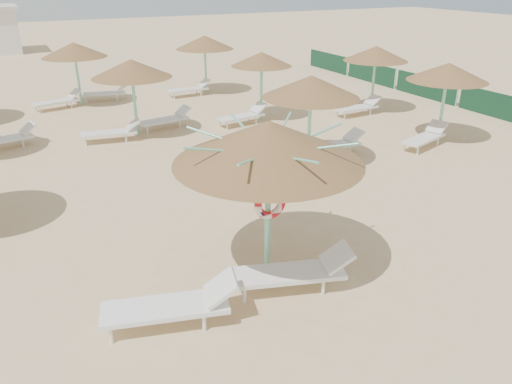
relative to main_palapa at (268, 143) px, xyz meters
name	(u,v)px	position (x,y,z in m)	size (l,w,h in m)	color
ground	(259,279)	(-0.26, -0.16, -2.71)	(120.00, 120.00, 0.00)	#D7B883
main_palapa	(268,143)	(0.00, 0.00, 0.00)	(3.47, 3.47, 3.11)	#7DD9B7
lounger_main_a	(174,305)	(-2.13, -0.70, -2.32)	(2.37, 1.24, 0.82)	white
lounger_main_b	(296,271)	(0.23, -0.73, -2.32)	(2.32, 1.29, 0.81)	white
palapa_field	(164,69)	(1.21, 10.09, -0.39)	(19.40, 13.82, 2.73)	#7DD9B7
windbreak_fence	(426,87)	(13.74, 9.80, -2.21)	(0.08, 19.84, 1.10)	#184830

